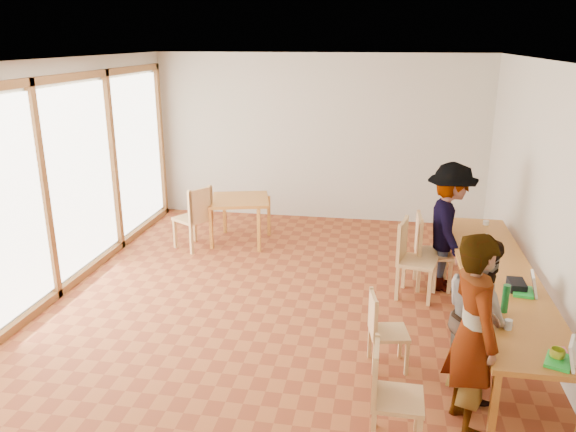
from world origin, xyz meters
name	(u,v)px	position (x,y,z in m)	size (l,w,h in m)	color
ground	(279,315)	(0.00, 0.00, 0.00)	(8.00, 8.00, 0.00)	#974C24
wall_back	(319,138)	(0.00, 4.00, 1.50)	(6.00, 0.10, 3.00)	beige
wall_front	(121,422)	(0.00, -4.00, 1.50)	(6.00, 0.10, 3.00)	beige
wall_right	(556,210)	(3.00, 0.00, 1.50)	(0.10, 8.00, 3.00)	beige
window_wall	(42,186)	(-2.96, 0.00, 1.50)	(0.10, 8.00, 3.00)	white
ceiling	(277,60)	(0.00, 0.00, 3.02)	(6.00, 8.00, 0.04)	white
communal_table	(499,277)	(2.50, -0.02, 0.70)	(0.80, 4.00, 0.75)	#C6822C
side_table	(240,203)	(-1.09, 2.43, 0.67)	(0.90, 0.90, 0.75)	#C6822C
chair_near	(386,385)	(1.29, -2.07, 0.55)	(0.43, 0.43, 0.48)	tan
chair_mid	(381,323)	(1.23, -0.92, 0.50)	(0.44, 0.44, 0.43)	tan
chair_far	(410,251)	(1.57, 0.84, 0.63)	(0.57, 0.57, 0.54)	tan
chair_empty	(426,243)	(1.79, 1.17, 0.62)	(0.50, 0.50, 0.54)	tan
chair_spare	(197,211)	(-1.69, 2.00, 0.63)	(0.66, 0.66, 0.55)	tan
person_near	(473,334)	(1.98, -1.72, 0.89)	(0.65, 0.43, 1.78)	gray
person_mid	(478,315)	(2.12, -1.14, 0.77)	(0.75, 0.59, 1.55)	gray
person_far	(449,227)	(2.07, 1.16, 0.86)	(1.12, 0.64, 1.73)	gray
laptop_near	(566,357)	(2.68, -1.84, 0.81)	(0.31, 0.33, 0.22)	green
laptop_mid	(528,288)	(2.69, -0.52, 0.81)	(0.27, 0.30, 0.23)	green
laptop_far	(483,248)	(2.42, 0.60, 0.81)	(0.24, 0.27, 0.21)	green
yellow_mug	(557,354)	(2.64, -1.77, 0.80)	(0.12, 0.12, 0.10)	gold
green_bottle	(505,299)	(2.37, -0.98, 0.89)	(0.07, 0.07, 0.28)	#187230
clear_glass	(508,325)	(2.35, -1.32, 0.80)	(0.07, 0.07, 0.09)	silver
condiment_cup	(486,223)	(2.63, 1.71, 0.78)	(0.08, 0.08, 0.06)	white
pink_phone	(563,350)	(2.73, -1.63, 0.76)	(0.05, 0.10, 0.01)	#DA4D82
black_pouch	(517,285)	(2.60, -0.42, 0.80)	(0.16, 0.26, 0.09)	black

